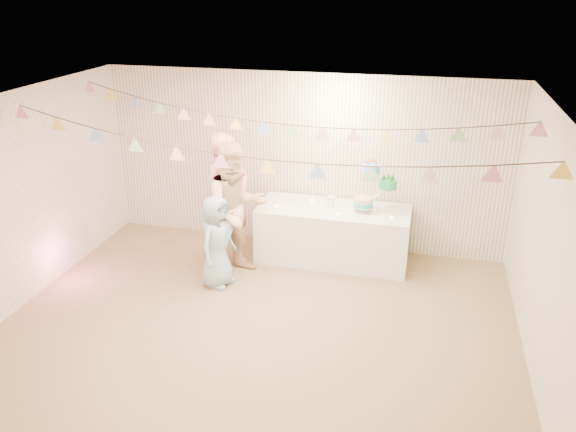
% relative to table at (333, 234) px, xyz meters
% --- Properties ---
extents(floor, '(6.00, 6.00, 0.00)m').
position_rel_table_xyz_m(floor, '(-0.56, -2.02, -0.40)').
color(floor, olive).
rests_on(floor, ground).
extents(ceiling, '(6.00, 6.00, 0.00)m').
position_rel_table_xyz_m(ceiling, '(-0.56, -2.02, 2.20)').
color(ceiling, white).
rests_on(ceiling, ground).
extents(back_wall, '(6.00, 6.00, 0.00)m').
position_rel_table_xyz_m(back_wall, '(-0.56, 0.48, 0.90)').
color(back_wall, white).
rests_on(back_wall, ground).
extents(front_wall, '(6.00, 6.00, 0.00)m').
position_rel_table_xyz_m(front_wall, '(-0.56, -4.52, 0.90)').
color(front_wall, white).
rests_on(front_wall, ground).
extents(left_wall, '(5.00, 5.00, 0.00)m').
position_rel_table_xyz_m(left_wall, '(-3.56, -2.02, 0.90)').
color(left_wall, white).
rests_on(left_wall, ground).
extents(right_wall, '(5.00, 5.00, 0.00)m').
position_rel_table_xyz_m(right_wall, '(2.44, -2.02, 0.90)').
color(right_wall, white).
rests_on(right_wall, ground).
extents(table, '(2.14, 0.86, 0.80)m').
position_rel_table_xyz_m(table, '(0.00, 0.00, 0.00)').
color(table, silver).
rests_on(table, floor).
extents(cake_stand, '(0.63, 0.37, 0.70)m').
position_rel_table_xyz_m(cake_stand, '(0.55, 0.05, 0.70)').
color(cake_stand, silver).
rests_on(cake_stand, table).
extents(cake_bottom, '(0.31, 0.31, 0.15)m').
position_rel_table_xyz_m(cake_bottom, '(0.40, -0.01, 0.43)').
color(cake_bottom, '#28B3BA').
rests_on(cake_bottom, cake_stand).
extents(cake_middle, '(0.27, 0.27, 0.22)m').
position_rel_table_xyz_m(cake_middle, '(0.73, 0.14, 0.70)').
color(cake_middle, green).
rests_on(cake_middle, cake_stand).
extents(cake_top_tier, '(0.25, 0.25, 0.19)m').
position_rel_table_xyz_m(cake_top_tier, '(0.49, 0.02, 0.97)').
color(cake_top_tier, '#51A8FF').
rests_on(cake_top_tier, cake_stand).
extents(platter, '(0.33, 0.33, 0.02)m').
position_rel_table_xyz_m(platter, '(-0.58, -0.05, 0.36)').
color(platter, white).
rests_on(platter, table).
extents(posy, '(0.15, 0.15, 0.17)m').
position_rel_table_xyz_m(posy, '(-0.05, 0.05, 0.44)').
color(posy, white).
rests_on(posy, table).
extents(person_adult_a, '(0.75, 0.84, 1.92)m').
position_rel_table_xyz_m(person_adult_a, '(-1.39, -0.50, 0.56)').
color(person_adult_a, '#EB887B').
rests_on(person_adult_a, floor).
extents(person_adult_b, '(1.15, 1.15, 1.88)m').
position_rel_table_xyz_m(person_adult_b, '(-1.21, -0.72, 0.54)').
color(person_adult_b, '#DFB589').
rests_on(person_adult_b, floor).
extents(person_child, '(0.54, 0.69, 1.25)m').
position_rel_table_xyz_m(person_child, '(-1.35, -1.08, 0.23)').
color(person_child, '#8DAEC8').
rests_on(person_child, floor).
extents(bunting_back, '(5.60, 1.10, 0.40)m').
position_rel_table_xyz_m(bunting_back, '(-0.56, -0.92, 1.95)').
color(bunting_back, pink).
rests_on(bunting_back, ceiling).
extents(bunting_front, '(5.60, 0.90, 0.36)m').
position_rel_table_xyz_m(bunting_front, '(-0.56, -2.22, 1.92)').
color(bunting_front, '#72A5E5').
rests_on(bunting_front, ceiling).
extents(tealight_0, '(0.04, 0.04, 0.03)m').
position_rel_table_xyz_m(tealight_0, '(-0.80, -0.15, 0.42)').
color(tealight_0, '#FFD88C').
rests_on(tealight_0, table).
extents(tealight_1, '(0.04, 0.04, 0.03)m').
position_rel_table_xyz_m(tealight_1, '(-0.35, 0.18, 0.42)').
color(tealight_1, '#FFD88C').
rests_on(tealight_1, table).
extents(tealight_2, '(0.04, 0.04, 0.03)m').
position_rel_table_xyz_m(tealight_2, '(0.10, -0.22, 0.42)').
color(tealight_2, '#FFD88C').
rests_on(tealight_2, table).
extents(tealight_3, '(0.04, 0.04, 0.03)m').
position_rel_table_xyz_m(tealight_3, '(0.35, 0.22, 0.42)').
color(tealight_3, '#FFD88C').
rests_on(tealight_3, table).
extents(tealight_4, '(0.04, 0.04, 0.03)m').
position_rel_table_xyz_m(tealight_4, '(0.82, -0.18, 0.42)').
color(tealight_4, '#FFD88C').
rests_on(tealight_4, table).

